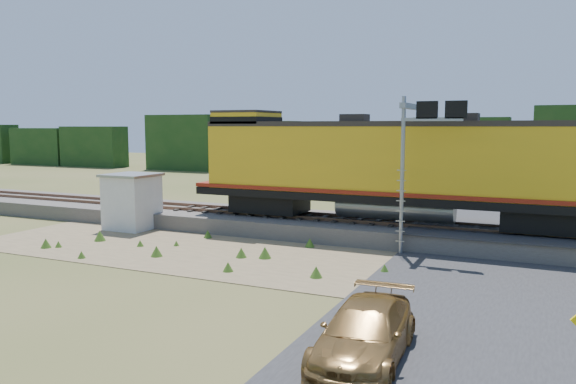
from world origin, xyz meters
The scene contains 11 objects.
ground centered at (0.00, 0.00, 0.00)m, with size 140.00×140.00×0.00m, color #475123.
ballast centered at (0.00, 6.00, 0.40)m, with size 70.00×5.00×0.80m, color slate.
rails centered at (0.00, 6.00, 0.88)m, with size 70.00×1.54×0.16m.
dirt_shoulder centered at (-2.00, 0.50, 0.01)m, with size 26.00×8.00×0.03m, color #8C7754.
road centered at (7.00, 0.74, 0.09)m, with size 7.00×66.00×0.86m.
tree_line_north centered at (0.00, 38.00, 3.07)m, with size 130.00×3.00×6.50m.
weed_clumps centered at (-3.50, 0.10, 0.00)m, with size 15.00×6.20×0.56m, color #3A611B, non-canonical shape.
locomotive centered at (2.34, 6.00, 3.50)m, with size 19.93×3.04×5.14m.
shed centered at (-10.41, 3.21, 1.46)m, with size 2.44×2.44×2.88m.
signal_gantry centered at (3.93, 5.35, 4.92)m, with size 2.58×6.20×6.52m.
car centered at (5.35, -7.66, 0.65)m, with size 1.82×4.49×1.30m, color olive.
Camera 1 is at (8.87, -19.54, 5.33)m, focal length 35.00 mm.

